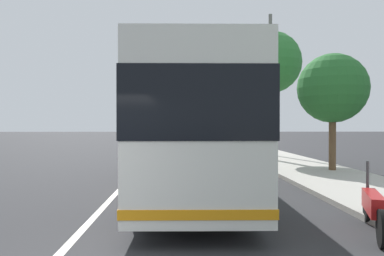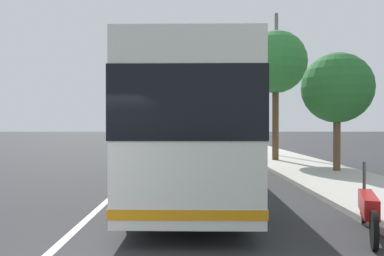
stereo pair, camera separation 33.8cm
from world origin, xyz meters
name	(u,v)px [view 2 (the right image)]	position (x,y,z in m)	size (l,w,h in m)	color
sidewalk_curb	(329,176)	(10.00, -7.41, 0.07)	(110.00, 3.60, 0.14)	#B2ADA3
lane_divider_line	(133,178)	(10.00, 0.00, 0.00)	(110.00, 0.16, 0.01)	silver
coach_bus	(193,125)	(7.38, -2.25, 1.98)	(11.08, 2.74, 3.53)	silver
motorcycle_by_tree	(368,209)	(2.84, -5.38, 0.47)	(2.16, 0.86, 1.26)	black
car_behind_bus	(190,136)	(39.57, -2.14, 0.69)	(4.56, 2.15, 1.40)	silver
car_oncoming	(187,140)	(27.43, -1.90, 0.70)	(4.41, 1.84, 1.46)	red
roadside_tree_mid_block	(337,88)	(11.08, -8.15, 3.49)	(2.85, 2.85, 4.93)	brown
roadside_tree_far_block	(276,63)	(15.72, -6.73, 5.32)	(3.32, 3.32, 7.03)	brown
utility_pole	(276,86)	(18.68, -7.48, 4.43)	(0.22, 0.22, 8.86)	slate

